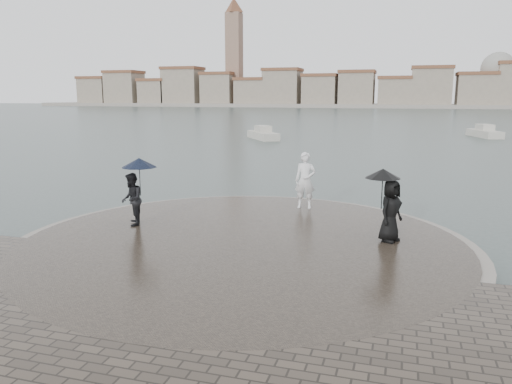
% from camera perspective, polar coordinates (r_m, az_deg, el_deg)
% --- Properties ---
extents(ground, '(400.00, 400.00, 0.00)m').
position_cam_1_polar(ground, '(10.64, -7.61, -12.52)').
color(ground, '#2B3835').
rests_on(ground, ground).
extents(kerb_ring, '(12.50, 12.50, 0.32)m').
position_cam_1_polar(kerb_ring, '(13.64, -1.57, -6.33)').
color(kerb_ring, gray).
rests_on(kerb_ring, ground).
extents(quay_tip, '(11.90, 11.90, 0.36)m').
position_cam_1_polar(quay_tip, '(13.64, -1.57, -6.25)').
color(quay_tip, '#2D261E').
rests_on(quay_tip, ground).
extents(statue, '(0.76, 0.54, 1.95)m').
position_cam_1_polar(statue, '(17.29, 5.65, 1.34)').
color(statue, white).
rests_on(statue, quay_tip).
extents(visitor_left, '(1.22, 1.11, 2.04)m').
position_cam_1_polar(visitor_left, '(15.32, -13.79, 0.38)').
color(visitor_left, black).
rests_on(visitor_left, quay_tip).
extents(visitor_right, '(1.16, 1.07, 1.95)m').
position_cam_1_polar(visitor_right, '(13.73, 14.92, -1.07)').
color(visitor_right, black).
rests_on(visitor_right, quay_tip).
extents(far_skyline, '(260.00, 20.00, 37.00)m').
position_cam_1_polar(far_skyline, '(169.89, 13.41, 11.24)').
color(far_skyline, gray).
rests_on(far_skyline, ground).
extents(boats, '(35.15, 15.71, 1.50)m').
position_cam_1_polar(boats, '(49.34, 21.72, 5.81)').
color(boats, '#BAB5A7').
rests_on(boats, ground).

